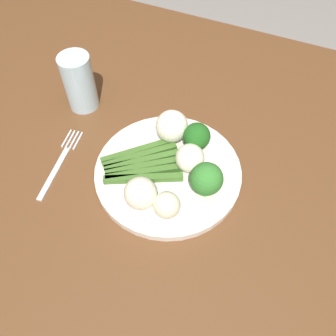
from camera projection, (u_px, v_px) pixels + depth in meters
The scene contains 12 objects.
ground_plane at pixel (164, 288), 1.30m from camera, with size 6.00×6.00×0.02m, color gray.
dining_table at pixel (161, 191), 0.75m from camera, with size 1.35×0.96×0.77m.
plate at pixel (168, 172), 0.64m from camera, with size 0.26×0.26×0.01m, color silver.
asparagus_bundle at pixel (142, 164), 0.64m from camera, with size 0.15×0.14×0.01m.
broccoli_right at pixel (197, 137), 0.64m from camera, with size 0.05×0.05×0.06m.
broccoli_front_left at pixel (206, 179), 0.58m from camera, with size 0.06×0.06×0.07m.
cauliflower_front at pixel (167, 205), 0.57m from camera, with size 0.05×0.05×0.05m, color beige.
cauliflower_back_right at pixel (189, 159), 0.62m from camera, with size 0.05×0.05×0.05m, color silver.
cauliflower_near_center at pixel (171, 126), 0.66m from camera, with size 0.06×0.06×0.06m, color white.
cauliflower_outer_edge at pixel (140, 193), 0.58m from camera, with size 0.06×0.06×0.06m, color silver.
fork at pixel (60, 162), 0.66m from camera, with size 0.04×0.17×0.00m.
water_glass at pixel (79, 82), 0.71m from camera, with size 0.06×0.06×0.12m, color silver.
Camera 1 is at (0.17, -0.36, 1.31)m, focal length 37.85 mm.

